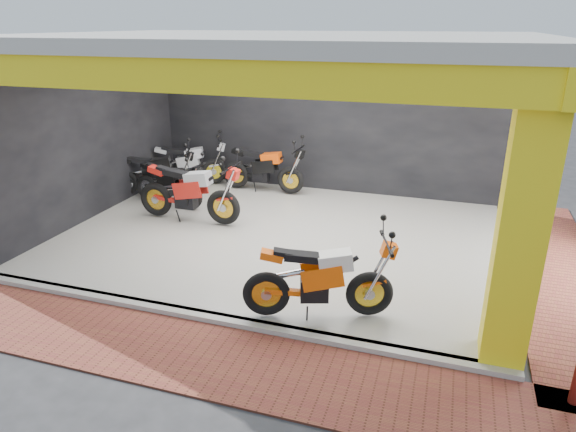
% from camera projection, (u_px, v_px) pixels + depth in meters
% --- Properties ---
extents(ground, '(80.00, 80.00, 0.00)m').
position_uv_depth(ground, '(239.00, 287.00, 8.01)').
color(ground, '#2D2D30').
rests_on(ground, ground).
extents(showroom_floor, '(8.00, 6.00, 0.10)m').
position_uv_depth(showroom_floor, '(281.00, 237.00, 9.77)').
color(showroom_floor, silver).
rests_on(showroom_floor, ground).
extents(showroom_ceiling, '(8.40, 6.40, 0.20)m').
position_uv_depth(showroom_ceiling, '(280.00, 40.00, 8.52)').
color(showroom_ceiling, beige).
rests_on(showroom_ceiling, corner_column).
extents(back_wall, '(8.20, 0.20, 3.50)m').
position_uv_depth(back_wall, '(323.00, 120.00, 11.93)').
color(back_wall, black).
rests_on(back_wall, ground).
extents(left_wall, '(0.20, 6.20, 3.50)m').
position_uv_depth(left_wall, '(88.00, 135.00, 10.36)').
color(left_wall, black).
rests_on(left_wall, ground).
extents(corner_column, '(0.50, 0.50, 3.50)m').
position_uv_depth(corner_column, '(521.00, 229.00, 5.64)').
color(corner_column, yellow).
rests_on(corner_column, ground).
extents(header_beam_front, '(8.40, 0.30, 0.40)m').
position_uv_depth(header_beam_front, '(196.00, 75.00, 5.96)').
color(header_beam_front, yellow).
rests_on(header_beam_front, corner_column).
extents(header_beam_right, '(0.30, 6.40, 0.40)m').
position_uv_depth(header_beam_right, '(539.00, 65.00, 7.46)').
color(header_beam_right, yellow).
rests_on(header_beam_right, corner_column).
extents(floor_kerb, '(8.00, 0.20, 0.10)m').
position_uv_depth(floor_kerb, '(210.00, 318.00, 7.09)').
color(floor_kerb, silver).
rests_on(floor_kerb, ground).
extents(paver_front, '(9.00, 1.40, 0.03)m').
position_uv_depth(paver_front, '(183.00, 352.00, 6.41)').
color(paver_front, brown).
rests_on(paver_front, ground).
extents(paver_right, '(1.40, 7.00, 0.03)m').
position_uv_depth(paver_right, '(558.00, 274.00, 8.39)').
color(paver_right, brown).
rests_on(paver_right, ground).
extents(moto_hero, '(2.29, 1.43, 1.31)m').
position_uv_depth(moto_hero, '(371.00, 273.00, 6.81)').
color(moto_hero, '#FF5B0A').
rests_on(moto_hero, showroom_floor).
extents(moto_row_a, '(2.37, 0.91, 1.44)m').
position_uv_depth(moto_row_a, '(223.00, 191.00, 9.93)').
color(moto_row_a, red).
rests_on(moto_row_a, showroom_floor).
extents(moto_row_b, '(2.00, 1.01, 1.16)m').
position_uv_depth(moto_row_b, '(190.00, 183.00, 10.86)').
color(moto_row_b, black).
rests_on(moto_row_b, showroom_floor).
extents(moto_row_c, '(2.16, 0.85, 1.31)m').
position_uv_depth(moto_row_c, '(291.00, 167.00, 11.79)').
color(moto_row_c, black).
rests_on(moto_row_c, showroom_floor).
extents(moto_row_d, '(2.16, 1.43, 1.24)m').
position_uv_depth(moto_row_d, '(181.00, 170.00, 11.75)').
color(moto_row_d, black).
rests_on(moto_row_d, showroom_floor).
extents(moto_row_e, '(2.18, 1.43, 1.25)m').
position_uv_depth(moto_row_e, '(213.00, 160.00, 12.55)').
color(moto_row_e, '#9FA2A7').
rests_on(moto_row_e, showroom_floor).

